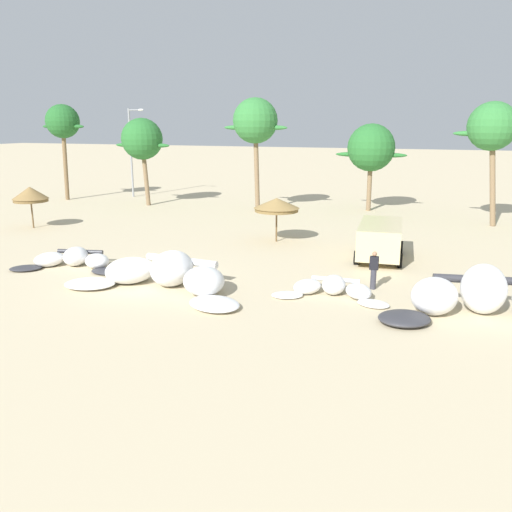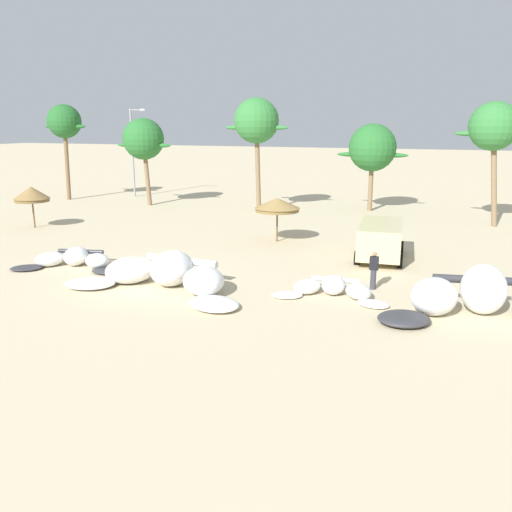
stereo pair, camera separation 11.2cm
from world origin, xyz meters
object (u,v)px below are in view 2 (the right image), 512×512
at_px(kite_left_of_center, 166,275).
at_px(kite_left, 74,260).
at_px(kite_right_of_center, 486,298).
at_px(palm_left, 143,140).
at_px(palm_center_left, 372,148).
at_px(beach_umbrella_near_van, 31,194).
at_px(beach_umbrella_middle, 277,205).
at_px(lamppost_west, 134,148).
at_px(kite_center, 332,289).
at_px(palm_left_of_gap, 256,122).
at_px(parked_van, 381,238).
at_px(person_near_kites, 374,270).
at_px(palm_center_right, 494,128).
at_px(palm_leftmost, 64,123).

bearing_deg(kite_left_of_center, kite_left, 166.37).
height_order(kite_right_of_center, palm_left, palm_left).
height_order(palm_left, palm_center_left, palm_left).
distance_m(kite_left_of_center, palm_center_left, 24.36).
distance_m(beach_umbrella_near_van, beach_umbrella_middle, 16.54).
xyz_separation_m(kite_left, lamppost_west, (-11.11, 22.61, 4.20)).
xyz_separation_m(kite_center, lamppost_west, (-23.83, 22.63, 4.25)).
distance_m(kite_center, palm_left, 27.81).
height_order(palm_left_of_gap, palm_center_left, palm_left_of_gap).
bearing_deg(palm_left, palm_center_left, 11.03).
xyz_separation_m(kite_left, beach_umbrella_middle, (7.49, 8.75, 1.83)).
bearing_deg(kite_right_of_center, lamppost_west, 141.90).
bearing_deg(palm_center_left, parked_van, -79.40).
relative_size(kite_left_of_center, beach_umbrella_near_van, 3.15).
distance_m(kite_left_of_center, palm_left, 24.44).
bearing_deg(kite_left_of_center, person_near_kites, 19.36).
xyz_separation_m(kite_left, palm_center_right, (19.10, 18.43, 6.13)).
bearing_deg(kite_center, kite_left_of_center, -168.23).
bearing_deg(lamppost_west, palm_left, -48.06).
bearing_deg(kite_left_of_center, parked_van, 46.69).
distance_m(parked_van, lamppost_west, 29.61).
height_order(kite_left, palm_center_left, palm_center_left).
bearing_deg(palm_left, kite_left, -68.19).
distance_m(parked_van, palm_center_left, 15.95).
bearing_deg(beach_umbrella_middle, kite_center, -59.17).
distance_m(palm_left_of_gap, palm_center_right, 16.54).
height_order(parked_van, palm_left_of_gap, palm_left_of_gap).
bearing_deg(parked_van, lamppost_west, 147.50).
bearing_deg(palm_left, lamppost_west, 131.94).
height_order(parked_van, palm_center_right, palm_center_right).
height_order(beach_umbrella_middle, person_near_kites, beach_umbrella_middle).
distance_m(kite_left_of_center, beach_umbrella_middle, 10.43).
relative_size(kite_center, palm_center_right, 0.60).
bearing_deg(palm_center_left, palm_left_of_gap, -156.91).
bearing_deg(lamppost_west, parked_van, -32.50).
distance_m(kite_left_of_center, kite_center, 6.95).
relative_size(kite_right_of_center, beach_umbrella_middle, 2.98).
bearing_deg(palm_leftmost, beach_umbrella_middle, -23.62).
xyz_separation_m(person_near_kites, palm_left, (-21.52, 17.03, 4.62)).
distance_m(kite_center, parked_van, 6.94).
relative_size(beach_umbrella_near_van, beach_umbrella_middle, 1.03).
relative_size(person_near_kites, palm_leftmost, 0.19).
bearing_deg(kite_right_of_center, palm_center_left, 108.42).
distance_m(kite_center, kite_right_of_center, 5.66).
height_order(beach_umbrella_near_van, palm_leftmost, palm_leftmost).
distance_m(kite_left_of_center, kite_right_of_center, 12.46).
bearing_deg(kite_left, person_near_kites, 5.85).
bearing_deg(kite_left_of_center, kite_center, 11.77).
relative_size(beach_umbrella_middle, palm_left, 0.37).
height_order(kite_left, beach_umbrella_near_van, beach_umbrella_near_van).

